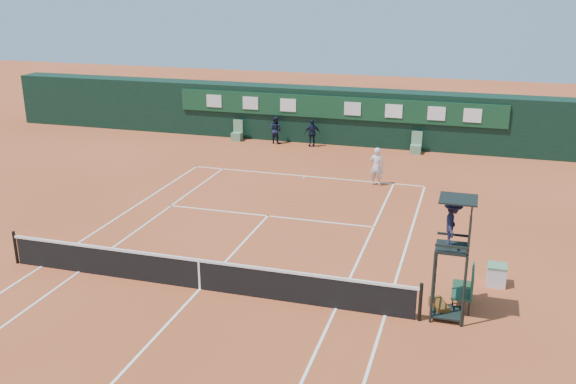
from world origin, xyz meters
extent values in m
plane|color=#B8522B|center=(0.00, 0.00, 0.00)|extent=(90.00, 90.00, 0.00)
cube|color=silver|center=(0.00, 11.88, 0.01)|extent=(11.05, 0.08, 0.01)
cube|color=white|center=(5.49, 0.00, 0.01)|extent=(0.08, 23.85, 0.01)
cube|color=silver|center=(-5.49, 0.00, 0.01)|extent=(0.08, 23.85, 0.01)
cube|color=white|center=(4.12, 0.00, 0.01)|extent=(0.08, 23.85, 0.01)
cube|color=silver|center=(-4.12, 0.00, 0.01)|extent=(0.08, 23.85, 0.01)
cube|color=white|center=(0.00, 6.40, 0.01)|extent=(8.31, 0.08, 0.01)
cube|color=white|center=(0.00, 0.00, 0.01)|extent=(0.08, 12.88, 0.01)
cube|color=silver|center=(0.00, 11.73, 0.01)|extent=(0.08, 0.30, 0.01)
cube|color=black|center=(0.00, 0.00, 0.45)|extent=(12.60, 0.04, 0.90)
cube|color=white|center=(0.00, 0.00, 0.93)|extent=(12.80, 0.06, 0.08)
cube|color=white|center=(0.00, 0.00, 0.46)|extent=(0.06, 0.05, 0.92)
cylinder|color=black|center=(6.40, 0.00, 0.55)|extent=(0.10, 0.10, 1.10)
cylinder|color=black|center=(-6.40, 0.00, 0.55)|extent=(0.10, 0.10, 1.10)
cube|color=black|center=(0.00, 18.75, 1.50)|extent=(40.00, 1.50, 3.00)
cube|color=#103B21|center=(0.00, 17.94, 2.10)|extent=(18.00, 0.10, 1.20)
cube|color=silver|center=(-7.00, 17.87, 2.10)|extent=(0.90, 0.04, 0.70)
cube|color=silver|center=(-4.80, 17.87, 2.10)|extent=(0.90, 0.04, 0.70)
cube|color=white|center=(-2.60, 17.87, 2.10)|extent=(0.90, 0.04, 0.70)
cube|color=silver|center=(1.00, 17.87, 2.10)|extent=(0.90, 0.04, 0.70)
cube|color=white|center=(3.20, 17.87, 2.10)|extent=(0.90, 0.04, 0.70)
cube|color=silver|center=(5.40, 17.87, 2.10)|extent=(0.90, 0.04, 0.70)
cube|color=white|center=(7.20, 17.87, 2.10)|extent=(0.90, 0.04, 0.70)
cube|color=#578661|center=(-5.50, 17.45, 0.23)|extent=(0.55, 0.50, 0.46)
cube|color=#5D8E64|center=(-5.50, 17.67, 0.80)|extent=(0.55, 0.06, 0.70)
cube|color=#5A8967|center=(4.50, 17.45, 0.23)|extent=(0.55, 0.50, 0.46)
cube|color=#5F916A|center=(4.50, 17.67, 0.80)|extent=(0.55, 0.06, 0.70)
cylinder|color=black|center=(6.69, -0.01, 1.00)|extent=(0.07, 0.07, 2.00)
cylinder|color=black|center=(6.69, 0.79, 1.00)|extent=(0.07, 0.07, 2.00)
cylinder|color=black|center=(7.49, -0.01, 1.00)|extent=(0.07, 0.07, 2.00)
cylinder|color=black|center=(7.49, 0.79, 1.00)|extent=(0.07, 0.07, 2.00)
cube|color=black|center=(7.09, 0.39, 2.04)|extent=(0.85, 0.85, 0.08)
cube|color=black|center=(7.49, 0.39, 2.45)|extent=(0.06, 0.85, 0.80)
cube|color=black|center=(7.09, -0.03, 2.25)|extent=(0.85, 0.05, 0.06)
cube|color=black|center=(7.09, 0.81, 2.25)|extent=(0.85, 0.05, 0.06)
cylinder|color=black|center=(7.49, -0.01, 2.90)|extent=(0.04, 0.04, 1.00)
cylinder|color=black|center=(7.49, 0.79, 2.90)|extent=(0.04, 0.04, 1.00)
cube|color=black|center=(7.14, 0.39, 3.40)|extent=(0.95, 0.95, 0.04)
cube|color=black|center=(7.09, 0.39, 0.15)|extent=(0.80, 0.80, 0.05)
cube|color=black|center=(6.69, 0.39, 0.40)|extent=(0.04, 0.80, 0.04)
cube|color=black|center=(6.69, 0.39, 0.80)|extent=(0.04, 0.80, 0.04)
cube|color=black|center=(6.69, 0.39, 1.20)|extent=(0.04, 0.80, 0.04)
cube|color=black|center=(6.69, 0.39, 1.60)|extent=(0.04, 0.80, 0.04)
imported|color=black|center=(7.04, 0.39, 2.72)|extent=(0.47, 0.82, 1.28)
cube|color=#183C26|center=(7.44, 1.21, 0.45)|extent=(0.55, 1.20, 0.08)
cube|color=#1B442D|center=(7.69, 1.21, 0.80)|extent=(0.06, 1.20, 0.60)
cylinder|color=black|center=(7.22, 0.66, 0.20)|extent=(0.04, 0.04, 0.41)
cylinder|color=black|center=(7.66, 0.66, 0.20)|extent=(0.04, 0.04, 0.41)
cylinder|color=black|center=(7.22, 1.76, 0.20)|extent=(0.04, 0.04, 0.41)
cylinder|color=black|center=(7.66, 1.76, 0.20)|extent=(0.04, 0.04, 0.41)
cube|color=black|center=(6.87, 0.63, 0.15)|extent=(0.62, 0.85, 0.29)
cube|color=silver|center=(8.39, 2.81, 0.30)|extent=(0.55, 0.55, 0.60)
cube|color=#54815E|center=(8.39, 2.81, 0.62)|extent=(0.57, 0.57, 0.05)
sphere|color=yellow|center=(0.57, 7.79, 0.03)|extent=(0.07, 0.07, 0.07)
imported|color=silver|center=(3.37, 11.53, 0.86)|extent=(0.64, 0.43, 1.71)
imported|color=black|center=(-3.21, 17.48, 0.75)|extent=(0.87, 0.77, 1.51)
imported|color=black|center=(-1.07, 17.34, 0.75)|extent=(0.94, 0.73, 1.49)
camera|label=1|loc=(7.37, -15.62, 8.74)|focal=40.00mm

